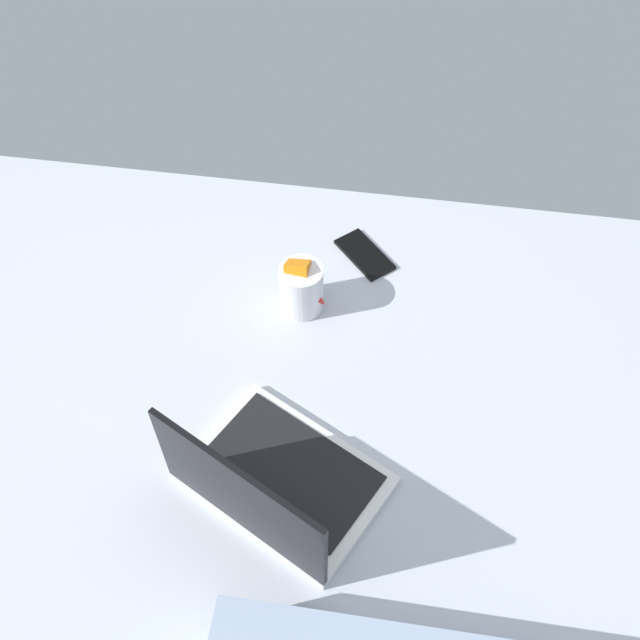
% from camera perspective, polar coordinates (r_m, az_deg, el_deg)
% --- Properties ---
extents(bed_mattress, '(1.80, 1.40, 0.18)m').
position_cam_1_polar(bed_mattress, '(1.45, -7.85, -11.04)').
color(bed_mattress, '#B7BCC6').
rests_on(bed_mattress, ground).
extents(laptop, '(0.40, 0.36, 0.23)m').
position_cam_1_polar(laptop, '(1.28, -3.58, -12.38)').
color(laptop, silver).
rests_on(laptop, bed_mattress).
extents(snack_cup, '(0.09, 0.09, 0.13)m').
position_cam_1_polar(snack_cup, '(1.50, -1.43, 2.52)').
color(snack_cup, silver).
rests_on(snack_cup, bed_mattress).
extents(cell_phone, '(0.14, 0.15, 0.01)m').
position_cam_1_polar(cell_phone, '(1.63, 3.45, 5.06)').
color(cell_phone, black).
rests_on(cell_phone, bed_mattress).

